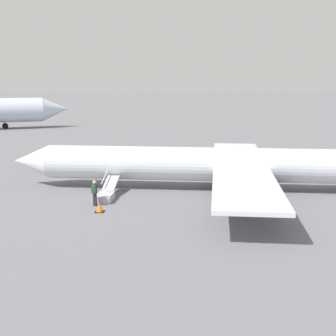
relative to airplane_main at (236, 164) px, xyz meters
name	(u,v)px	position (x,y,z in m)	size (l,w,h in m)	color
ground_plane	(222,190)	(0.98, -0.10, -2.03)	(600.00, 600.00, 0.00)	slate
airplane_main	(236,164)	(0.00, 0.00, 0.00)	(33.77, 25.95, 6.80)	silver
boarding_stairs	(106,194)	(9.57, 2.88, -1.65)	(1.40, 4.10, 1.69)	#B2B2B7
passenger	(95,191)	(10.10, 4.53, -1.02)	(0.36, 0.55, 1.74)	#23232D
traffic_cone_near_stairs	(99,207)	(9.56, 6.06, -1.72)	(0.60, 0.60, 0.66)	black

